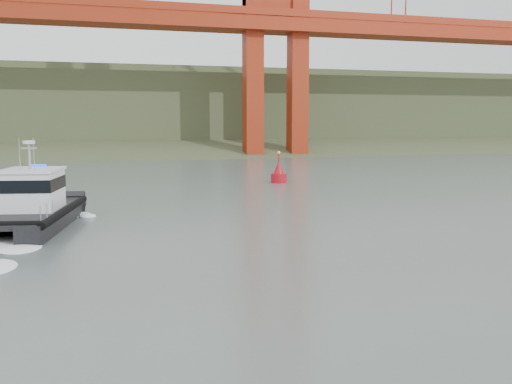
% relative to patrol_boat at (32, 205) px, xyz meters
% --- Properties ---
extents(ground, '(400.00, 400.00, 0.00)m').
position_rel_patrol_boat_xyz_m(ground, '(11.92, -16.17, -1.30)').
color(ground, slate).
rests_on(ground, ground).
extents(headlands, '(500.00, 105.36, 27.12)m').
position_rel_patrol_boat_xyz_m(headlands, '(11.92, 109.33, 5.74)').
color(headlands, '#344225').
rests_on(headlands, ground).
extents(patrol_boat, '(5.83, 11.26, 5.20)m').
position_rel_patrol_boat_xyz_m(patrol_boat, '(0.00, 0.00, 0.00)').
color(patrol_boat, black).
rests_on(patrol_boat, ground).
extents(nav_buoy, '(1.60, 1.60, 3.34)m').
position_rel_patrol_boat_xyz_m(nav_buoy, '(21.36, 18.91, -0.42)').
color(nav_buoy, '#B30C18').
rests_on(nav_buoy, ground).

